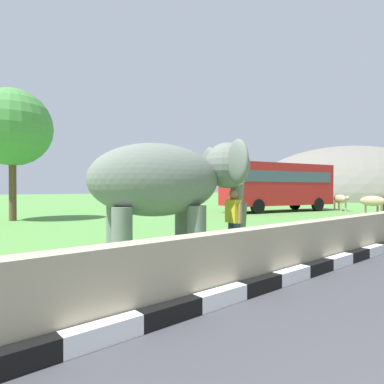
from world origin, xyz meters
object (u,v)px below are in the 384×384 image
object	(u,v)px
person_handler	(233,218)
cow_mid	(340,199)
elephant	(171,182)
bus_red	(278,183)
cow_near	(373,201)
cow_far	(381,200)

from	to	relation	value
person_handler	cow_mid	size ratio (longest dim) A/B	0.92
elephant	bus_red	xyz separation A→B (m)	(15.84, 8.02, 0.24)
elephant	cow_mid	size ratio (longest dim) A/B	2.26
bus_red	cow_near	bearing A→B (deg)	-71.46
cow_mid	cow_far	bearing A→B (deg)	-89.37
elephant	cow_mid	distance (m)	20.93
bus_red	cow_mid	xyz separation A→B (m)	(4.35, -2.60, -1.21)
bus_red	cow_far	xyz separation A→B (m)	(4.38, -5.43, -1.21)
person_handler	cow_mid	xyz separation A→B (m)	(18.67, 6.03, -0.06)
cow_near	cow_mid	distance (m)	4.03
bus_red	cow_far	world-z (taller)	bus_red
cow_far	bus_red	bearing A→B (deg)	128.89
elephant	cow_mid	world-z (taller)	elephant
bus_red	elephant	bearing A→B (deg)	-153.15
person_handler	cow_far	size ratio (longest dim) A/B	0.86
cow_mid	cow_near	bearing A→B (deg)	-126.41
bus_red	cow_far	bearing A→B (deg)	-51.11
bus_red	person_handler	bearing A→B (deg)	-148.93
bus_red	cow_mid	size ratio (longest dim) A/B	5.10
elephant	cow_far	bearing A→B (deg)	7.30
elephant	bus_red	size ratio (longest dim) A/B	0.44
cow_mid	cow_far	xyz separation A→B (m)	(0.03, -2.83, 0.00)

